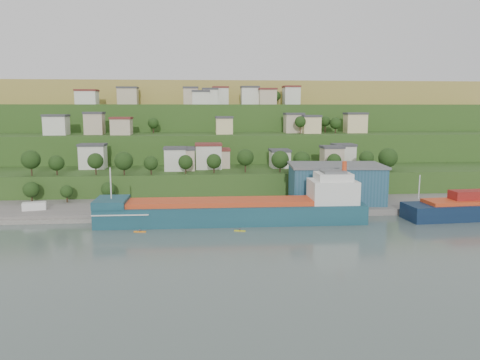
{
  "coord_description": "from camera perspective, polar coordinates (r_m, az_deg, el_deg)",
  "views": [
    {
      "loc": [
        -5.04,
        -123.79,
        33.66
      ],
      "look_at": [
        6.99,
        15.0,
        11.94
      ],
      "focal_mm": 35.0,
      "sensor_mm": 36.0,
      "label": 1
    }
  ],
  "objects": [
    {
      "name": "pebble_beach",
      "position": [
        157.75,
        -23.35,
        -4.2
      ],
      "size": [
        40.0,
        18.0,
        2.4
      ],
      "primitive_type": "cube",
      "color": "slate",
      "rests_on": "ground"
    },
    {
      "name": "caravan",
      "position": [
        159.39,
        -23.78,
        -3.06
      ],
      "size": [
        7.35,
        4.27,
        3.22
      ],
      "primitive_type": "cube",
      "rotation": [
        0.0,
        0.0,
        0.21
      ],
      "color": "white",
      "rests_on": "pebble_beach"
    },
    {
      "name": "kayak_orange",
      "position": [
        130.97,
        -12.1,
        -6.12
      ],
      "size": [
        3.37,
        0.98,
        0.83
      ],
      "rotation": [
        0.0,
        0.0,
        -0.12
      ],
      "color": "orange",
      "rests_on": "ground"
    },
    {
      "name": "quay",
      "position": [
        157.48,
        4.32,
        -3.51
      ],
      "size": [
        220.0,
        26.0,
        4.0
      ],
      "primitive_type": "cube",
      "color": "slate",
      "rests_on": "ground"
    },
    {
      "name": "cargo_ship_near",
      "position": [
        137.98,
        0.07,
        -3.89
      ],
      "size": [
        78.27,
        13.11,
        20.09
      ],
      "rotation": [
        0.0,
        0.0,
        -0.01
      ],
      "color": "#133A47",
      "rests_on": "ground"
    },
    {
      "name": "warehouse",
      "position": [
        160.85,
        11.6,
        -0.35
      ],
      "size": [
        32.46,
        21.48,
        12.8
      ],
      "rotation": [
        0.0,
        0.0,
        -0.08
      ],
      "color": "navy",
      "rests_on": "quay"
    },
    {
      "name": "hillside",
      "position": [
        294.46,
        -3.94,
        2.29
      ],
      "size": [
        360.0,
        210.68,
        96.0
      ],
      "color": "#284719",
      "rests_on": "ground"
    },
    {
      "name": "dinghy",
      "position": [
        149.61,
        -19.52,
        -4.04
      ],
      "size": [
        4.15,
        2.34,
        0.78
      ],
      "primitive_type": "cube",
      "rotation": [
        0.0,
        0.0,
        -0.23
      ],
      "color": "silver",
      "rests_on": "pebble_beach"
    },
    {
      "name": "kayak_yellow",
      "position": [
        129.07,
        -0.02,
        -6.15
      ],
      "size": [
        3.19,
        1.32,
        0.79
      ],
      "rotation": [
        0.0,
        0.0,
        -0.25
      ],
      "color": "gold",
      "rests_on": "ground"
    },
    {
      "name": "ground",
      "position": [
        128.39,
        -2.55,
        -6.35
      ],
      "size": [
        500.0,
        500.0,
        0.0
      ],
      "primitive_type": "plane",
      "color": "#4A5955",
      "rests_on": "ground"
    }
  ]
}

